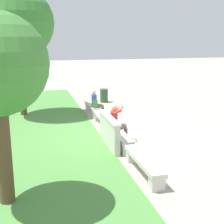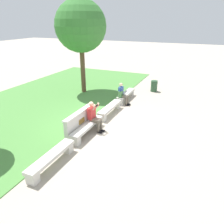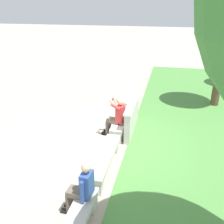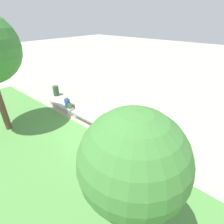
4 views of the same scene
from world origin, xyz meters
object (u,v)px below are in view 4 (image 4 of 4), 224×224
object	(u,v)px
trash_bin	(56,91)
person_photographer	(112,123)
person_distant	(69,104)
tree_left_background	(133,164)
bench_main	(164,157)
bench_mid	(86,118)
bench_far	(62,106)
bench_near	(119,135)
backpack	(69,105)

from	to	relation	value
trash_bin	person_photographer	bearing A→B (deg)	170.79
person_distant	tree_left_background	distance (m)	8.19
bench_main	tree_left_background	world-z (taller)	tree_left_background
bench_mid	tree_left_background	bearing A→B (deg)	147.83
bench_main	bench_mid	distance (m)	4.79
bench_far	trash_bin	xyz separation A→B (m)	(2.38, -1.16, 0.07)
bench_far	trash_bin	world-z (taller)	trash_bin
person_distant	tree_left_background	size ratio (longest dim) A/B	0.31
trash_bin	bench_main	bearing A→B (deg)	173.09
trash_bin	tree_left_background	bearing A→B (deg)	155.86
person_photographer	person_distant	distance (m)	3.52
trash_bin	person_distant	bearing A→B (deg)	160.92
person_distant	tree_left_background	world-z (taller)	tree_left_background
bench_mid	person_distant	xyz separation A→B (m)	(1.62, -0.07, 0.37)
bench_main	person_distant	bearing A→B (deg)	-0.59
person_distant	trash_bin	size ratio (longest dim) A/B	1.68
bench_near	backpack	distance (m)	3.92
bench_mid	backpack	distance (m)	1.55
bench_near	person_distant	distance (m)	4.03
bench_main	trash_bin	xyz separation A→B (m)	(9.56, -1.16, 0.07)
person_photographer	trash_bin	size ratio (longest dim) A/B	1.76
tree_left_background	trash_bin	world-z (taller)	tree_left_background
bench_main	person_photographer	distance (m)	2.92
person_photographer	bench_mid	bearing A→B (deg)	2.30
bench_main	tree_left_background	xyz separation A→B (m)	(-0.64, 3.42, 2.68)
bench_mid	bench_main	bearing A→B (deg)	180.00
bench_near	person_distant	world-z (taller)	person_distant
bench_mid	tree_left_background	size ratio (longest dim) A/B	0.54
bench_main	bench_near	xyz separation A→B (m)	(2.39, 0.00, 0.00)
bench_near	trash_bin	bearing A→B (deg)	-9.19
bench_near	backpack	bearing A→B (deg)	0.25
bench_main	bench_far	bearing A→B (deg)	0.00
bench_mid	bench_far	bearing A→B (deg)	0.00
bench_mid	person_distant	size ratio (longest dim) A/B	1.74
bench_mid	bench_far	xyz separation A→B (m)	(2.39, 0.00, 0.00)
bench_main	bench_far	world-z (taller)	same
bench_far	tree_left_background	bearing A→B (deg)	156.41
bench_far	person_distant	xyz separation A→B (m)	(-0.78, -0.07, 0.37)
bench_main	bench_near	bearing A→B (deg)	0.00
person_distant	trash_bin	distance (m)	3.36
bench_near	bench_far	bearing A→B (deg)	0.00
person_photographer	backpack	bearing A→B (deg)	1.56
person_photographer	bench_main	bearing A→B (deg)	178.48
bench_far	backpack	xyz separation A→B (m)	(-0.88, 0.02, 0.32)
bench_far	trash_bin	distance (m)	2.65
person_photographer	trash_bin	world-z (taller)	person_photographer
bench_near	tree_left_background	distance (m)	5.30
person_distant	tree_left_background	bearing A→B (deg)	153.70
backpack	bench_far	bearing A→B (deg)	-1.10
person_distant	tree_left_background	xyz separation A→B (m)	(-7.04, 3.48, 2.31)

